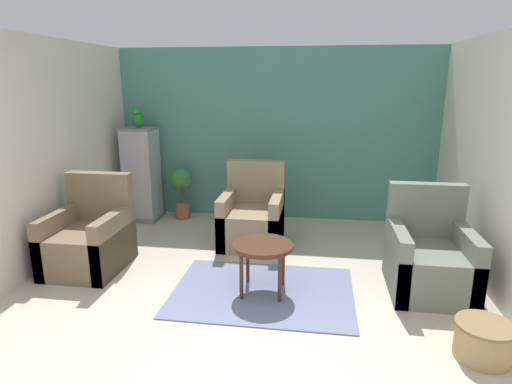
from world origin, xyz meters
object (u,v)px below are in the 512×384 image
at_px(wicker_basket, 483,339).
at_px(armchair_right, 429,260).
at_px(potted_plant, 181,186).
at_px(coffee_table, 263,250).
at_px(birdcage, 142,175).
at_px(armchair_left, 89,240).
at_px(armchair_middle, 253,218).
at_px(parrot, 138,118).

bearing_deg(wicker_basket, armchair_right, 98.11).
bearing_deg(potted_plant, coffee_table, -55.00).
height_order(birdcage, wicker_basket, birdcage).
distance_m(coffee_table, armchair_right, 1.60).
xyz_separation_m(armchair_left, birdcage, (-0.10, 1.70, 0.35)).
bearing_deg(armchair_right, wicker_basket, -81.89).
relative_size(coffee_table, birdcage, 0.43).
relative_size(coffee_table, armchair_left, 0.58).
bearing_deg(birdcage, coffee_table, -44.70).
bearing_deg(wicker_basket, armchair_middle, 134.44).
distance_m(coffee_table, parrot, 3.03).
xyz_separation_m(coffee_table, armchair_middle, (-0.30, 1.30, -0.13)).
bearing_deg(coffee_table, potted_plant, 125.00).
height_order(parrot, potted_plant, parrot).
bearing_deg(parrot, armchair_right, -25.47).
distance_m(armchair_right, potted_plant, 3.54).
bearing_deg(birdcage, armchair_left, -86.54).
bearing_deg(parrot, birdcage, -90.00).
bearing_deg(birdcage, parrot, 90.00).
distance_m(coffee_table, potted_plant, 2.57).
xyz_separation_m(armchair_left, parrot, (-0.10, 1.70, 1.16)).
distance_m(potted_plant, wicker_basket, 4.30).
bearing_deg(armchair_left, parrot, 93.46).
bearing_deg(parrot, wicker_basket, -36.49).
height_order(coffee_table, parrot, parrot).
bearing_deg(coffee_table, armchair_right, 10.74).
xyz_separation_m(coffee_table, wicker_basket, (1.71, -0.76, -0.29)).
relative_size(armchair_left, armchair_middle, 1.00).
relative_size(armchair_right, potted_plant, 1.31).
bearing_deg(armchair_middle, armchair_left, -148.41).
bearing_deg(birdcage, armchair_right, -25.44).
relative_size(coffee_table, wicker_basket, 1.37).
bearing_deg(birdcage, wicker_basket, -36.47).
xyz_separation_m(armchair_middle, parrot, (-1.72, 0.71, 1.16)).
bearing_deg(parrot, armchair_middle, -22.38).
bearing_deg(armchair_middle, armchair_right, -28.19).
height_order(birdcage, parrot, parrot).
bearing_deg(armchair_right, potted_plant, 149.23).
xyz_separation_m(armchair_right, wicker_basket, (0.15, -1.06, -0.16)).
height_order(armchair_left, armchair_middle, same).
xyz_separation_m(birdcage, potted_plant, (0.55, 0.10, -0.17)).
xyz_separation_m(armchair_left, armchair_middle, (1.62, 1.00, 0.00)).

